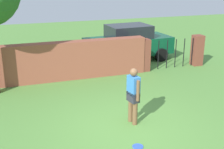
# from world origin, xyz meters

# --- Properties ---
(ground_plane) EXTENTS (40.00, 40.00, 0.00)m
(ground_plane) POSITION_xyz_m (0.00, 0.00, 0.00)
(ground_plane) COLOR #568C3D
(brick_wall) EXTENTS (7.97, 0.50, 1.52)m
(brick_wall) POSITION_xyz_m (-1.50, 4.59, 0.76)
(brick_wall) COLOR brown
(brick_wall) RESTS_ON ground
(person) EXTENTS (0.28, 0.53, 1.62)m
(person) POSITION_xyz_m (0.24, 0.23, 0.90)
(person) COLOR brown
(person) RESTS_ON ground
(fence_gate) EXTENTS (3.13, 0.44, 1.40)m
(fence_gate) POSITION_xyz_m (3.93, 4.59, 0.70)
(fence_gate) COLOR brown
(fence_gate) RESTS_ON ground
(car) EXTENTS (4.31, 2.15, 1.72)m
(car) POSITION_xyz_m (2.61, 6.45, 0.86)
(car) COLOR #0C4C2D
(car) RESTS_ON ground
(frisbee_blue) EXTENTS (0.27, 0.27, 0.02)m
(frisbee_blue) POSITION_xyz_m (-0.14, -0.99, 0.01)
(frisbee_blue) COLOR blue
(frisbee_blue) RESTS_ON ground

